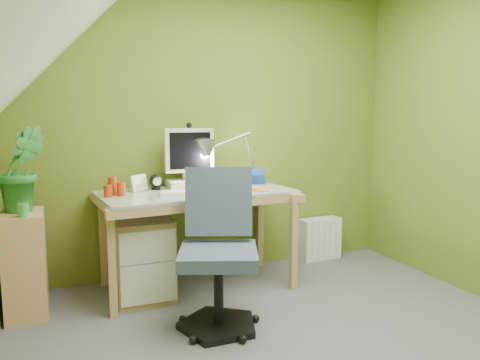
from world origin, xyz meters
name	(u,v)px	position (x,y,z in m)	size (l,w,h in m)	color
floor	(307,358)	(0.00, 0.00, -0.01)	(3.20, 3.20, 0.01)	#55555A
wall_back	(213,129)	(0.00, 1.60, 1.20)	(3.20, 0.01, 2.40)	olive
desk	(197,240)	(-0.26, 1.23, 0.38)	(1.40, 0.70, 0.75)	tan
monitor	(189,156)	(-0.26, 1.41, 1.00)	(0.36, 0.21, 0.50)	beige
speaker_left	(156,182)	(-0.53, 1.39, 0.81)	(0.10, 0.10, 0.12)	black
speaker_right	(223,178)	(0.01, 1.39, 0.81)	(0.10, 0.10, 0.12)	black
keyboard	(191,193)	(-0.34, 1.09, 0.76)	(0.43, 0.14, 0.02)	white
mousepad	(250,190)	(0.12, 1.09, 0.76)	(0.25, 0.18, 0.01)	#BF621D
mouse	(250,188)	(0.12, 1.09, 0.77)	(0.11, 0.07, 0.04)	silver
amber_tumbler	(222,184)	(-0.08, 1.15, 0.80)	(0.08, 0.08, 0.10)	#8E4F14
candle_cluster	(113,187)	(-0.86, 1.24, 0.82)	(0.17, 0.15, 0.13)	#AA330E
photo_frame_red	(242,178)	(0.16, 1.35, 0.81)	(0.14, 0.02, 0.12)	#B51319
photo_frame_blue	(256,176)	(0.30, 1.39, 0.81)	(0.14, 0.02, 0.12)	navy
photo_frame_green	(139,183)	(-0.66, 1.37, 0.81)	(0.14, 0.02, 0.12)	#B7C688
desk_lamp	(243,147)	(0.19, 1.41, 1.06)	(0.57, 0.24, 0.61)	#B6B6BA
side_ledge	(25,264)	(-1.45, 1.18, 0.34)	(0.26, 0.39, 0.69)	tan
potted_plant	(22,169)	(-1.44, 1.23, 0.97)	(0.31, 0.25, 0.56)	#297D30
green_cup	(23,210)	(-1.43, 1.03, 0.73)	(0.07, 0.07, 0.08)	green
task_chair	(218,253)	(-0.34, 0.51, 0.48)	(0.53, 0.53, 0.96)	#3A4A5F
radiator	(320,239)	(0.98, 1.50, 0.19)	(0.38, 0.15, 0.38)	silver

